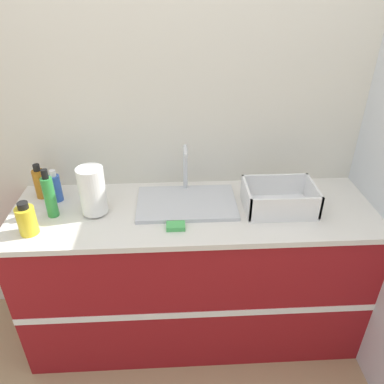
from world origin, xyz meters
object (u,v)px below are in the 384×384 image
dish_rack (279,200)px  bottle_amber (40,183)px  bottle_blue (56,187)px  paper_towel_roll (92,191)px  bottle_green (50,196)px  bottle_yellow (27,220)px  sink (187,201)px

dish_rack → bottle_amber: bearing=171.7°
bottle_blue → bottle_amber: size_ratio=0.92×
bottle_blue → paper_towel_roll: bearing=-31.0°
bottle_green → bottle_blue: size_ratio=1.45×
bottle_green → bottle_yellow: 0.17m
dish_rack → bottle_yellow: bearing=-173.2°
sink → bottle_yellow: sink is taller
sink → bottle_amber: sink is taller
paper_towel_roll → bottle_green: bottle_green is taller
bottle_green → bottle_blue: bottle_green is taller
paper_towel_roll → bottle_blue: (-0.22, 0.13, -0.05)m
sink → paper_towel_roll: 0.48m
dish_rack → bottle_green: 1.15m
paper_towel_roll → bottle_green: 0.21m
sink → paper_towel_roll: bearing=-172.9°
sink → bottle_blue: bearing=173.7°
bottle_blue → dish_rack: bearing=-7.0°
sink → paper_towel_roll: size_ratio=2.04×
sink → bottle_blue: sink is taller
bottle_green → bottle_yellow: bottle_green is taller
dish_rack → bottle_yellow: size_ratio=2.13×
paper_towel_roll → bottle_green: bearing=-176.7°
bottle_green → bottle_amber: size_ratio=1.34×
sink → bottle_green: sink is taller
paper_towel_roll → bottle_amber: (-0.31, 0.17, -0.04)m
bottle_yellow → bottle_amber: (-0.03, 0.33, 0.01)m
bottle_yellow → bottle_amber: size_ratio=0.86×
paper_towel_roll → bottle_green: (-0.21, -0.01, -0.01)m
bottle_amber → dish_rack: bearing=-8.3°
paper_towel_roll → bottle_yellow: (-0.28, -0.15, -0.05)m
bottle_blue → bottle_yellow: bottle_blue is taller
bottle_blue → bottle_amber: bottle_amber is taller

